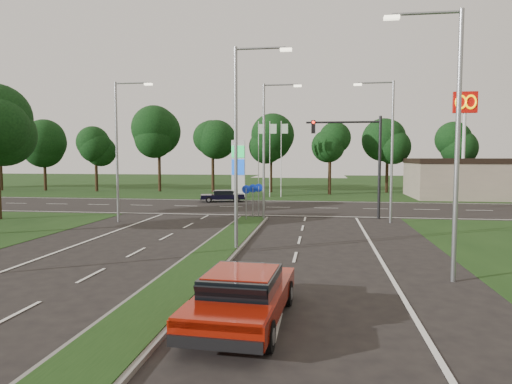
# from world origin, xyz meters

# --- Properties ---
(ground) EXTENTS (160.00, 160.00, 0.00)m
(ground) POSITION_xyz_m (0.00, 0.00, 0.00)
(ground) COLOR black
(ground) RESTS_ON ground
(verge_far) EXTENTS (160.00, 50.00, 0.02)m
(verge_far) POSITION_xyz_m (0.00, 55.00, 0.00)
(verge_far) COLOR #183311
(verge_far) RESTS_ON ground
(cross_road) EXTENTS (160.00, 12.00, 0.02)m
(cross_road) POSITION_xyz_m (0.00, 24.00, 0.00)
(cross_road) COLOR black
(cross_road) RESTS_ON ground
(median_kerb) EXTENTS (2.00, 26.00, 0.12)m
(median_kerb) POSITION_xyz_m (0.00, 4.00, 0.06)
(median_kerb) COLOR slate
(median_kerb) RESTS_ON ground
(commercial_building) EXTENTS (16.00, 9.00, 4.00)m
(commercial_building) POSITION_xyz_m (22.00, 36.00, 2.00)
(commercial_building) COLOR gray
(commercial_building) RESTS_ON ground
(streetlight_median_near) EXTENTS (2.53, 0.22, 9.00)m
(streetlight_median_near) POSITION_xyz_m (1.00, 6.00, 5.08)
(streetlight_median_near) COLOR gray
(streetlight_median_near) RESTS_ON ground
(streetlight_median_far) EXTENTS (2.53, 0.22, 9.00)m
(streetlight_median_far) POSITION_xyz_m (1.00, 16.00, 5.08)
(streetlight_median_far) COLOR gray
(streetlight_median_far) RESTS_ON ground
(streetlight_left_far) EXTENTS (2.53, 0.22, 9.00)m
(streetlight_left_far) POSITION_xyz_m (-8.30, 14.00, 5.08)
(streetlight_left_far) COLOR gray
(streetlight_left_far) RESTS_ON ground
(streetlight_right_far) EXTENTS (2.53, 0.22, 9.00)m
(streetlight_right_far) POSITION_xyz_m (8.80, 16.00, 5.08)
(streetlight_right_far) COLOR gray
(streetlight_right_far) RESTS_ON ground
(streetlight_right_near) EXTENTS (2.53, 0.22, 9.00)m
(streetlight_right_near) POSITION_xyz_m (8.80, 2.00, 5.08)
(streetlight_right_near) COLOR gray
(streetlight_right_near) RESTS_ON ground
(traffic_signal) EXTENTS (5.10, 0.42, 7.00)m
(traffic_signal) POSITION_xyz_m (7.19, 18.00, 4.65)
(traffic_signal) COLOR black
(traffic_signal) RESTS_ON ground
(median_signs) EXTENTS (1.16, 1.76, 2.38)m
(median_signs) POSITION_xyz_m (0.00, 16.40, 1.71)
(median_signs) COLOR gray
(median_signs) RESTS_ON ground
(gas_pylon) EXTENTS (5.80, 1.26, 8.00)m
(gas_pylon) POSITION_xyz_m (-3.79, 33.05, 3.20)
(gas_pylon) COLOR silver
(gas_pylon) RESTS_ON ground
(mcdonalds_sign) EXTENTS (2.20, 0.47, 10.40)m
(mcdonalds_sign) POSITION_xyz_m (18.00, 31.97, 7.99)
(mcdonalds_sign) COLOR silver
(mcdonalds_sign) RESTS_ON ground
(treeline_far) EXTENTS (6.00, 6.00, 9.90)m
(treeline_far) POSITION_xyz_m (0.10, 39.93, 6.83)
(treeline_far) COLOR black
(treeline_far) RESTS_ON ground
(red_sedan) EXTENTS (2.32, 5.08, 1.37)m
(red_sedan) POSITION_xyz_m (2.61, -2.83, 0.73)
(red_sedan) COLOR #951608
(red_sedan) RESTS_ON ground
(navy_sedan) EXTENTS (4.32, 2.63, 1.11)m
(navy_sedan) POSITION_xyz_m (-4.60, 28.01, 0.60)
(navy_sedan) COLOR black
(navy_sedan) RESTS_ON ground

